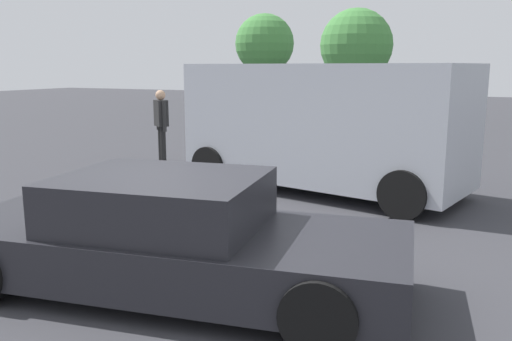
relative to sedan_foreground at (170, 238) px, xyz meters
The scene contains 6 objects.
ground_plane 0.58m from the sedan_foreground, 116.68° to the left, with size 80.00×80.00×0.00m, color #38383D.
sedan_foreground is the anchor object (origin of this frame).
van_white 5.04m from the sedan_foreground, 90.23° to the left, with size 5.37×3.05×2.31m.
pedestrian 7.68m from the sedan_foreground, 125.46° to the left, with size 0.47×0.43×1.71m.
tree_back_center 18.54m from the sedan_foreground, 99.20° to the left, with size 3.00×3.00×4.63m.
tree_back_right 27.61m from the sedan_foreground, 112.22° to the left, with size 3.48×3.48×5.32m.
Camera 1 is at (3.08, -4.51, 2.26)m, focal length 37.79 mm.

